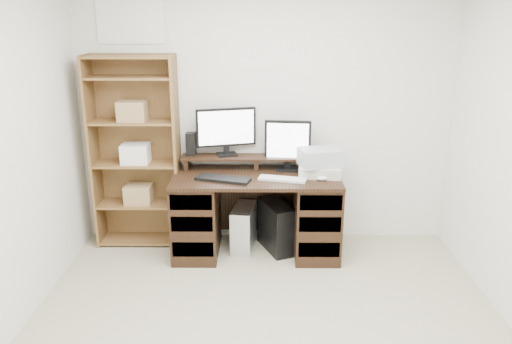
{
  "coord_description": "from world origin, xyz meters",
  "views": [
    {
      "loc": [
        -0.06,
        -2.62,
        2.15
      ],
      "look_at": [
        -0.08,
        1.43,
        0.85
      ],
      "focal_mm": 35.0,
      "sensor_mm": 36.0,
      "label": 1
    }
  ],
  "objects_px": {
    "printer": "(320,170)",
    "tower_silver": "(244,227)",
    "tower_black": "(276,227)",
    "bookshelf": "(136,151)",
    "monitor_small": "(288,143)",
    "desk": "(256,212)",
    "monitor_wide": "(226,129)"
  },
  "relations": [
    {
      "from": "printer",
      "to": "tower_silver",
      "type": "height_order",
      "value": "printer"
    },
    {
      "from": "tower_black",
      "to": "bookshelf",
      "type": "height_order",
      "value": "bookshelf"
    },
    {
      "from": "monitor_small",
      "to": "bookshelf",
      "type": "relative_size",
      "value": 0.26
    },
    {
      "from": "tower_silver",
      "to": "bookshelf",
      "type": "xyz_separation_m",
      "value": [
        -1.0,
        0.15,
        0.71
      ]
    },
    {
      "from": "desk",
      "to": "monitor_wide",
      "type": "height_order",
      "value": "monitor_wide"
    },
    {
      "from": "printer",
      "to": "tower_black",
      "type": "relative_size",
      "value": 0.74
    },
    {
      "from": "monitor_wide",
      "to": "tower_black",
      "type": "height_order",
      "value": "monitor_wide"
    },
    {
      "from": "desk",
      "to": "bookshelf",
      "type": "distance_m",
      "value": 1.26
    },
    {
      "from": "tower_silver",
      "to": "bookshelf",
      "type": "distance_m",
      "value": 1.24
    },
    {
      "from": "printer",
      "to": "tower_black",
      "type": "distance_m",
      "value": 0.68
    },
    {
      "from": "desk",
      "to": "monitor_small",
      "type": "bearing_deg",
      "value": 32.03
    },
    {
      "from": "monitor_small",
      "to": "bookshelf",
      "type": "bearing_deg",
      "value": -175.82
    },
    {
      "from": "tower_black",
      "to": "bookshelf",
      "type": "relative_size",
      "value": 0.28
    },
    {
      "from": "monitor_wide",
      "to": "bookshelf",
      "type": "relative_size",
      "value": 0.3
    },
    {
      "from": "monitor_small",
      "to": "bookshelf",
      "type": "distance_m",
      "value": 1.41
    },
    {
      "from": "monitor_wide",
      "to": "tower_silver",
      "type": "xyz_separation_m",
      "value": [
        0.16,
        -0.19,
        -0.91
      ]
    },
    {
      "from": "desk",
      "to": "monitor_wide",
      "type": "bearing_deg",
      "value": 137.65
    },
    {
      "from": "monitor_small",
      "to": "bookshelf",
      "type": "height_order",
      "value": "bookshelf"
    },
    {
      "from": "desk",
      "to": "printer",
      "type": "xyz_separation_m",
      "value": [
        0.57,
        0.0,
        0.41
      ]
    },
    {
      "from": "monitor_wide",
      "to": "tower_silver",
      "type": "height_order",
      "value": "monitor_wide"
    },
    {
      "from": "desk",
      "to": "bookshelf",
      "type": "xyz_separation_m",
      "value": [
        -1.12,
        0.21,
        0.53
      ]
    },
    {
      "from": "tower_silver",
      "to": "tower_black",
      "type": "distance_m",
      "value": 0.31
    },
    {
      "from": "printer",
      "to": "bookshelf",
      "type": "distance_m",
      "value": 1.71
    },
    {
      "from": "desk",
      "to": "monitor_small",
      "type": "xyz_separation_m",
      "value": [
        0.29,
        0.18,
        0.61
      ]
    },
    {
      "from": "desk",
      "to": "printer",
      "type": "distance_m",
      "value": 0.7
    },
    {
      "from": "desk",
      "to": "tower_black",
      "type": "relative_size",
      "value": 3.01
    },
    {
      "from": "bookshelf",
      "to": "tower_silver",
      "type": "bearing_deg",
      "value": -8.31
    },
    {
      "from": "tower_black",
      "to": "desk",
      "type": "bearing_deg",
      "value": 169.62
    },
    {
      "from": "tower_silver",
      "to": "printer",
      "type": "bearing_deg",
      "value": 3.19
    },
    {
      "from": "desk",
      "to": "tower_black",
      "type": "xyz_separation_m",
      "value": [
        0.19,
        0.04,
        -0.16
      ]
    },
    {
      "from": "bookshelf",
      "to": "monitor_small",
      "type": "bearing_deg",
      "value": -1.31
    },
    {
      "from": "monitor_small",
      "to": "bookshelf",
      "type": "xyz_separation_m",
      "value": [
        -1.41,
        0.03,
        -0.08
      ]
    }
  ]
}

